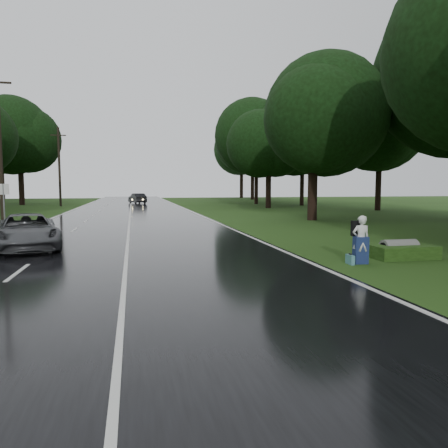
{
  "coord_description": "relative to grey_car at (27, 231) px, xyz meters",
  "views": [
    {
      "loc": [
        0.25,
        -10.78,
        2.5
      ],
      "look_at": [
        3.54,
        4.27,
        1.1
      ],
      "focal_mm": 33.57,
      "sensor_mm": 36.0,
      "label": 1
    }
  ],
  "objects": [
    {
      "name": "road_sign_b",
      "position": [
        -3.37,
        9.39,
        -0.73
      ],
      "size": [
        0.63,
        0.1,
        2.63
      ],
      "primitive_type": null,
      "color": "white",
      "rests_on": "ground"
    },
    {
      "name": "utility_pole_mid",
      "position": [
        -4.67,
        13.77,
        -0.73
      ],
      "size": [
        1.8,
        0.28,
        10.47
      ],
      "primitive_type": null,
      "color": "black",
      "rests_on": "ground"
    },
    {
      "name": "tree_right_e",
      "position": [
        19.25,
        28.19,
        -0.73
      ],
      "size": [
        8.4,
        8.4,
        13.12
      ],
      "primitive_type": null,
      "color": "black",
      "rests_on": "ground"
    },
    {
      "name": "utility_pole_far",
      "position": [
        -4.67,
        37.48,
        -0.73
      ],
      "size": [
        1.8,
        0.28,
        9.66
      ],
      "primitive_type": null,
      "color": "black",
      "rests_on": "ground"
    },
    {
      "name": "road",
      "position": [
        3.83,
        13.24,
        -0.71
      ],
      "size": [
        12.0,
        140.0,
        0.04
      ],
      "primitive_type": "cube",
      "color": "black",
      "rests_on": "ground"
    },
    {
      "name": "tree_right_f",
      "position": [
        20.98,
        38.74,
        -0.73
      ],
      "size": [
        10.72,
        10.72,
        16.75
      ],
      "primitive_type": null,
      "color": "black",
      "rests_on": "ground"
    },
    {
      "name": "grey_car",
      "position": [
        0.0,
        0.0,
        0.0
      ],
      "size": [
        3.42,
        5.36,
        1.38
      ],
      "primitive_type": "imported",
      "rotation": [
        0.0,
        0.0,
        0.25
      ],
      "color": "#4C4D51",
      "rests_on": "road"
    },
    {
      "name": "culvert",
      "position": [
        13.23,
        -4.6,
        -0.73
      ],
      "size": [
        1.26,
        0.63,
        0.63
      ],
      "primitive_type": "cylinder",
      "rotation": [
        0.0,
        1.57,
        0.0
      ],
      "color": "slate",
      "rests_on": "ground"
    },
    {
      "name": "ground",
      "position": [
        3.83,
        -6.76,
        -0.73
      ],
      "size": [
        160.0,
        160.0,
        0.0
      ],
      "primitive_type": "plane",
      "color": "#244414",
      "rests_on": "ground"
    },
    {
      "name": "tree_left_f",
      "position": [
        -10.33,
        42.61,
        -0.73
      ],
      "size": [
        10.13,
        10.13,
        15.83
      ],
      "primitive_type": null,
      "color": "black",
      "rests_on": "ground"
    },
    {
      "name": "hitchhiker",
      "position": [
        11.24,
        -5.42,
        -0.0
      ],
      "size": [
        0.6,
        0.55,
        1.56
      ],
      "color": "silver",
      "rests_on": "ground"
    },
    {
      "name": "far_car",
      "position": [
        4.73,
        43.21,
        0.02
      ],
      "size": [
        2.65,
        4.57,
        1.42
      ],
      "primitive_type": "imported",
      "rotation": [
        0.0,
        0.0,
        3.42
      ],
      "color": "black",
      "rests_on": "road"
    },
    {
      "name": "suitcase",
      "position": [
        10.85,
        -5.47,
        -0.58
      ],
      "size": [
        0.14,
        0.43,
        0.3
      ],
      "primitive_type": "cube",
      "rotation": [
        0.0,
        0.0,
        6.25
      ],
      "color": "teal",
      "rests_on": "ground"
    },
    {
      "name": "lane_center",
      "position": [
        3.83,
        13.24,
        -0.68
      ],
      "size": [
        0.12,
        140.0,
        0.01
      ],
      "primitive_type": "cube",
      "color": "silver",
      "rests_on": "road"
    },
    {
      "name": "tree_right_d",
      "position": [
        17.01,
        11.16,
        -0.73
      ],
      "size": [
        8.29,
        8.29,
        12.96
      ],
      "primitive_type": null,
      "color": "black",
      "rests_on": "ground"
    }
  ]
}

